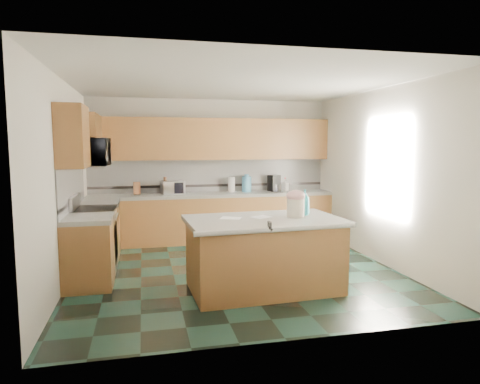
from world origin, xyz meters
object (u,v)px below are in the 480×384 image
object	(u,v)px
treat_jar	(296,208)
toaster_oven	(173,187)
coffee_maker	(274,183)
soap_bottle_island	(305,202)
island_base	(264,256)
knife_block	(137,189)
island_top	(264,221)

from	to	relation	value
treat_jar	toaster_oven	size ratio (longest dim) A/B	0.57
toaster_oven	coffee_maker	distance (m)	1.98
treat_jar	soap_bottle_island	bearing A→B (deg)	28.43
island_base	knife_block	xyz separation A→B (m)	(-1.59, 2.91, 0.60)
island_top	toaster_oven	distance (m)	3.06
soap_bottle_island	toaster_oven	xyz separation A→B (m)	(-1.52, 2.79, -0.05)
toaster_oven	island_base	bearing A→B (deg)	-81.08
island_top	coffee_maker	size ratio (longest dim) A/B	6.03
knife_block	island_base	bearing A→B (deg)	-64.43
treat_jar	coffee_maker	size ratio (longest dim) A/B	0.73
coffee_maker	treat_jar	bearing A→B (deg)	-118.64
island_top	coffee_maker	bearing A→B (deg)	67.30
treat_jar	knife_block	distance (m)	3.53
treat_jar	toaster_oven	xyz separation A→B (m)	(-1.36, 2.90, 0.00)
soap_bottle_island	knife_block	distance (m)	3.54
island_base	treat_jar	bearing A→B (deg)	-1.00
island_base	soap_bottle_island	distance (m)	0.89
treat_jar	toaster_oven	distance (m)	3.20
treat_jar	soap_bottle_island	size ratio (longest dim) A/B	0.70
island_base	knife_block	world-z (taller)	knife_block
island_base	coffee_maker	distance (m)	3.19
island_base	island_top	size ratio (longest dim) A/B	0.95
island_top	toaster_oven	xyz separation A→B (m)	(-0.94, 2.91, 0.15)
treat_jar	coffee_maker	bearing A→B (deg)	74.52
island_base	knife_block	size ratio (longest dim) A/B	8.01
island_base	knife_block	bearing A→B (deg)	115.49
island_base	treat_jar	world-z (taller)	treat_jar
island_base	island_top	bearing A→B (deg)	-93.09
treat_jar	toaster_oven	world-z (taller)	toaster_oven
island_top	soap_bottle_island	xyz separation A→B (m)	(0.59, 0.12, 0.20)
treat_jar	soap_bottle_island	world-z (taller)	soap_bottle_island
island_base	toaster_oven	distance (m)	3.12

